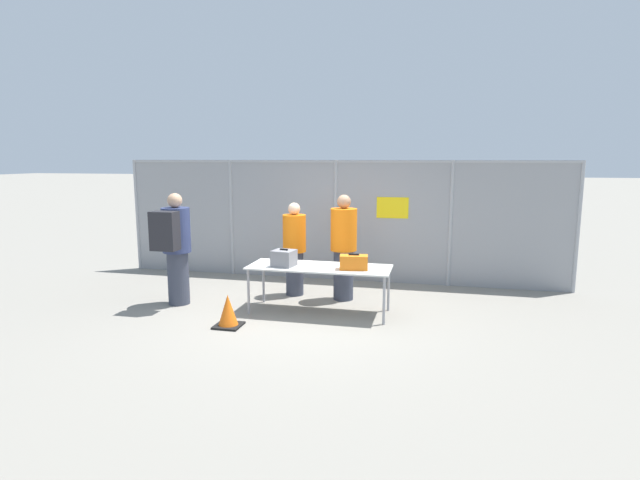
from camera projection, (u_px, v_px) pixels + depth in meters
The scene contains 10 objects.
ground_plane at pixel (305, 314), 7.71m from camera, with size 120.00×120.00×0.00m, color gray.
fence_section at pixel (336, 218), 9.75m from camera, with size 8.79×0.07×2.35m.
inspection_table at pixel (319, 269), 7.70m from camera, with size 2.20×0.80×0.74m.
suitcase_grey at pixel (284, 258), 7.69m from camera, with size 0.37×0.36×0.27m.
suitcase_orange at pixel (354, 262), 7.47m from camera, with size 0.45×0.29×0.24m.
traveler_hooded at pixel (175, 244), 8.06m from camera, with size 0.45×0.70×1.83m.
security_worker_near at pixel (344, 246), 8.40m from camera, with size 0.44×0.44×1.79m.
security_worker_far at pixel (294, 248), 8.70m from camera, with size 0.40×0.40×1.63m.
utility_trailer at pixel (394, 239), 12.33m from camera, with size 3.62×2.04×0.68m.
traffic_cone at pixel (228, 312), 7.12m from camera, with size 0.38×0.38×0.47m.
Camera 1 is at (1.91, -7.17, 2.39)m, focal length 28.00 mm.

